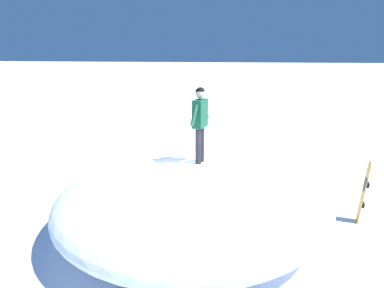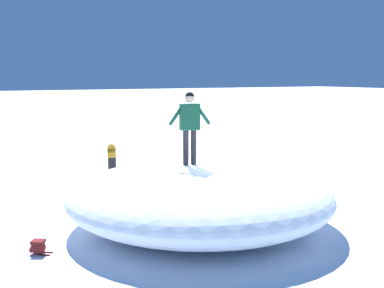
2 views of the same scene
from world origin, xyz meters
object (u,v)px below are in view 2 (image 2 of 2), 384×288
snowboarder_standing (190,121)px  snowboard_primary_upright (112,169)px  backpack_near (38,247)px  backpack_far (120,199)px

snowboarder_standing → snowboard_primary_upright: size_ratio=1.09×
snowboarder_standing → backpack_near: (0.02, 3.71, -2.54)m
backpack_near → snowboarder_standing: bearing=-90.3°
snowboard_primary_upright → backpack_far: size_ratio=3.00×
snowboarder_standing → backpack_near: 4.50m
snowboarder_standing → backpack_far: (2.73, 0.86, -2.49)m
snowboarder_standing → snowboard_primary_upright: bearing=8.9°
snowboarder_standing → backpack_near: bearing=89.7°
snowboard_primary_upright → snowboarder_standing: bearing=-171.1°
snowboard_primary_upright → backpack_near: (-4.01, 3.08, -0.69)m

